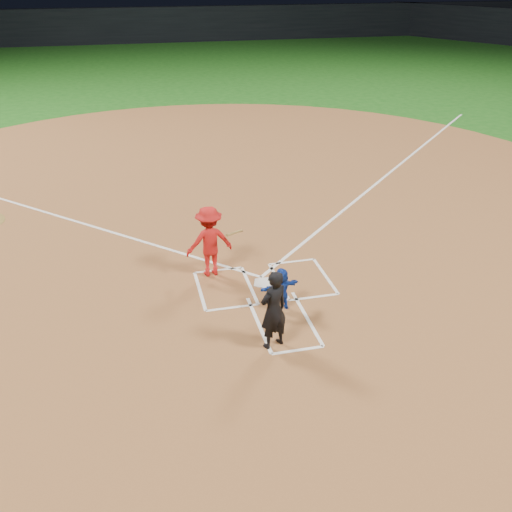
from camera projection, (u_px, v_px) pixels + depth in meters
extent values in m
plane|color=#164F13|center=(264.00, 284.00, 14.00)|extent=(120.00, 120.00, 0.00)
cylinder|color=brown|center=(221.00, 196.00, 19.18)|extent=(28.00, 28.00, 0.01)
cube|color=black|center=(142.00, 25.00, 54.72)|extent=(80.00, 1.20, 3.20)
cylinder|color=silver|center=(264.00, 283.00, 13.99)|extent=(0.60, 0.60, 0.02)
imported|color=#1436A2|center=(281.00, 289.00, 12.73)|extent=(0.99, 0.51, 1.02)
imported|color=black|center=(274.00, 310.00, 11.33)|extent=(0.74, 0.62, 1.72)
cube|color=white|center=(218.00, 270.00, 14.58)|extent=(1.22, 0.08, 0.01)
cube|color=white|center=(232.00, 308.00, 13.00)|extent=(1.22, 0.08, 0.01)
cube|color=white|center=(249.00, 285.00, 13.91)|extent=(0.08, 1.83, 0.01)
cube|color=white|center=(200.00, 291.00, 13.66)|extent=(0.08, 1.83, 0.01)
cube|color=white|center=(292.00, 262.00, 14.98)|extent=(1.22, 0.08, 0.01)
cube|color=white|center=(314.00, 297.00, 13.40)|extent=(1.22, 0.08, 0.01)
cube|color=white|center=(279.00, 281.00, 14.06)|extent=(0.08, 1.83, 0.01)
cube|color=white|center=(325.00, 276.00, 14.32)|extent=(0.08, 1.83, 0.01)
cube|color=white|center=(259.00, 324.00, 12.41)|extent=(0.08, 2.20, 0.01)
cube|color=white|center=(307.00, 317.00, 12.63)|extent=(0.08, 2.20, 0.01)
cube|color=white|center=(298.00, 350.00, 11.57)|extent=(1.10, 0.08, 0.01)
cube|color=white|center=(396.00, 168.00, 21.81)|extent=(14.21, 14.21, 0.01)
cube|color=white|center=(3.00, 199.00, 18.90)|extent=(14.21, 14.21, 0.01)
imported|color=red|center=(209.00, 241.00, 14.00)|extent=(1.25, 0.82, 1.81)
cylinder|color=olive|center=(234.00, 233.00, 13.89)|extent=(0.57, 0.70, 0.28)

